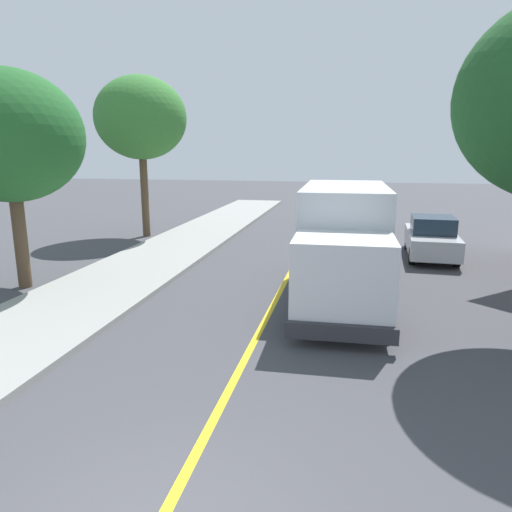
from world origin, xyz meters
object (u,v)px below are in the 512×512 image
box_truck (344,238)px  parked_van_across (431,238)px  street_tree_near (9,137)px  parked_car_near (354,234)px  parked_car_mid (348,213)px  street_tree_down_block (141,118)px

box_truck → parked_van_across: size_ratio=1.61×
box_truck → street_tree_near: 10.25m
street_tree_near → box_truck: bearing=5.3°
parked_car_near → parked_car_mid: bearing=92.8°
box_truck → parked_car_mid: 13.04m
parked_car_near → street_tree_down_block: size_ratio=0.58×
parked_car_mid → street_tree_near: bearing=-125.2°
parked_car_mid → street_tree_down_block: size_ratio=0.58×
box_truck → street_tree_near: street_tree_near is taller
parked_van_across → parked_car_mid: bearing=115.6°
box_truck → parked_car_mid: box_truck is taller
parked_car_near → parked_van_across: bearing=-6.9°
parked_car_near → street_tree_down_block: street_tree_down_block is taller
box_truck → street_tree_near: (-9.80, -0.91, 2.83)m
parked_car_near → street_tree_near: bearing=-144.3°
parked_car_mid → street_tree_near: 17.44m
parked_car_mid → street_tree_near: street_tree_near is taller
parked_van_across → street_tree_down_block: street_tree_down_block is taller
parked_car_near → street_tree_down_block: bearing=169.8°
parked_car_near → street_tree_near: (-10.13, -7.27, 3.81)m
street_tree_down_block → street_tree_near: bearing=-90.0°
box_truck → parked_car_near: box_truck is taller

